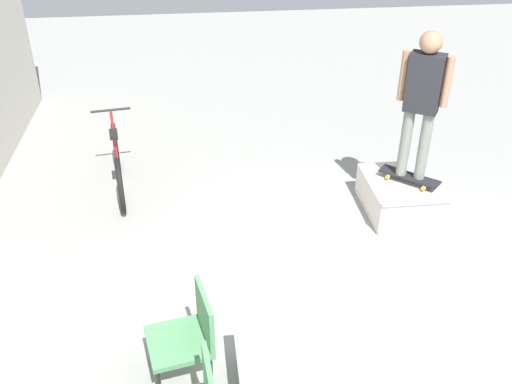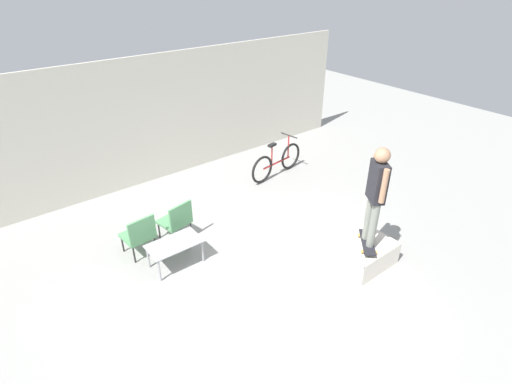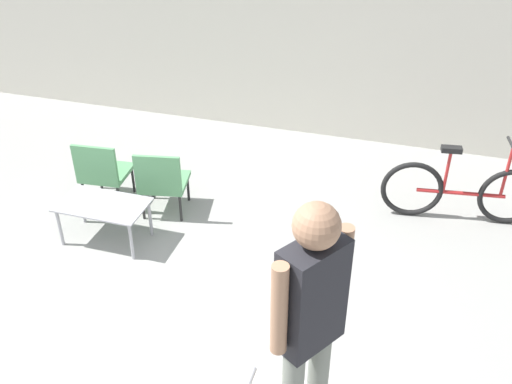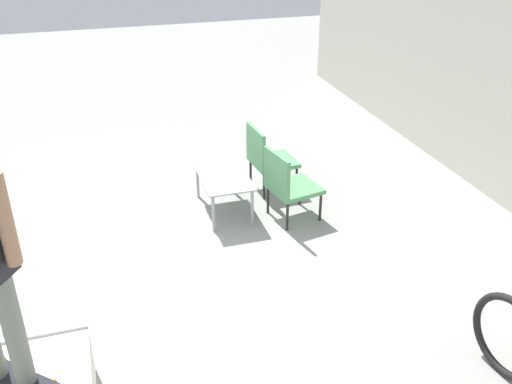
{
  "view_description": "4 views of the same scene",
  "coord_description": "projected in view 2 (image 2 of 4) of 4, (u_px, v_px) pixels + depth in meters",
  "views": [
    {
      "loc": [
        -4.2,
        1.69,
        3.99
      ],
      "look_at": [
        0.42,
        1.14,
        1.15
      ],
      "focal_mm": 40.0,
      "sensor_mm": 36.0,
      "label": 1
    },
    {
      "loc": [
        -3.35,
        -4.11,
        4.77
      ],
      "look_at": [
        0.59,
        0.96,
        1.03
      ],
      "focal_mm": 28.0,
      "sensor_mm": 36.0,
      "label": 2
    },
    {
      "loc": [
        1.97,
        -3.17,
        3.82
      ],
      "look_at": [
        0.7,
        1.06,
        1.02
      ],
      "focal_mm": 40.0,
      "sensor_mm": 36.0,
      "label": 3
    },
    {
      "loc": [
        4.71,
        -0.17,
        3.36
      ],
      "look_at": [
        0.4,
        1.15,
        0.99
      ],
      "focal_mm": 40.0,
      "sensor_mm": 36.0,
      "label": 4
    }
  ],
  "objects": [
    {
      "name": "patio_chair_right",
      "position": [
        177.0,
        219.0,
        7.66
      ],
      "size": [
        0.61,
        0.61,
        0.85
      ],
      "rotation": [
        0.0,
        0.0,
        3.34
      ],
      "color": "black",
      "rests_on": "ground_plane"
    },
    {
      "name": "skateboard_on_ramp",
      "position": [
        367.0,
        242.0,
        6.96
      ],
      "size": [
        0.66,
        0.68,
        0.07
      ],
      "rotation": [
        0.0,
        0.0,
        0.82
      ],
      "color": "black",
      "rests_on": "skate_ramp_box"
    },
    {
      "name": "coffee_table",
      "position": [
        175.0,
        246.0,
        7.03
      ],
      "size": [
        0.95,
        0.55,
        0.47
      ],
      "color": "#9E9EA3",
      "rests_on": "ground_plane"
    },
    {
      "name": "person_skater",
      "position": [
        377.0,
        189.0,
        6.42
      ],
      "size": [
        0.37,
        0.5,
        1.78
      ],
      "rotation": [
        0.0,
        0.0,
        1.01
      ],
      "color": "gray",
      "rests_on": "skateboard_on_ramp"
    },
    {
      "name": "skate_ramp_box",
      "position": [
        363.0,
        253.0,
        7.18
      ],
      "size": [
        1.06,
        0.83,
        0.45
      ],
      "color": "silver",
      "rests_on": "ground_plane"
    },
    {
      "name": "patio_chair_left",
      "position": [
        139.0,
        234.0,
        7.25
      ],
      "size": [
        0.57,
        0.57,
        0.85
      ],
      "rotation": [
        0.0,
        0.0,
        3.24
      ],
      "color": "black",
      "rests_on": "ground_plane"
    },
    {
      "name": "house_wall_back",
      "position": [
        144.0,
        123.0,
        9.27
      ],
      "size": [
        12.0,
        0.06,
        3.0
      ],
      "color": "beige",
      "rests_on": "ground_plane"
    },
    {
      "name": "bicycle",
      "position": [
        277.0,
        162.0,
        10.04
      ],
      "size": [
        1.77,
        0.52,
        0.98
      ],
      "rotation": [
        0.0,
        0.0,
        0.14
      ],
      "color": "black",
      "rests_on": "ground_plane"
    },
    {
      "name": "ground_plane",
      "position": [
        263.0,
        275.0,
        6.98
      ],
      "size": [
        24.0,
        24.0,
        0.0
      ],
      "primitive_type": "plane",
      "color": "gray"
    }
  ]
}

